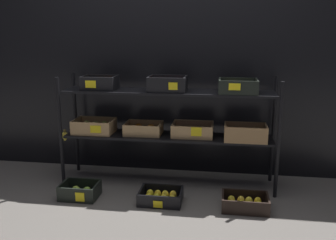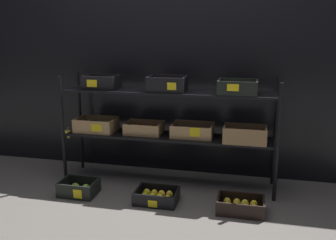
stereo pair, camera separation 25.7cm
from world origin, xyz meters
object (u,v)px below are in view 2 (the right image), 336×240
(crate_ground_apple_green, at_px, (79,189))
(crate_ground_lemon, at_px, (157,197))
(display_rack, at_px, (166,115))
(crate_ground_center_lemon, at_px, (241,206))

(crate_ground_apple_green, relative_size, crate_ground_lemon, 0.89)
(display_rack, xyz_separation_m, crate_ground_lemon, (0.02, -0.42, -0.60))
(crate_ground_apple_green, bearing_deg, display_rack, 31.95)
(display_rack, height_order, crate_ground_lemon, display_rack)
(display_rack, distance_m, crate_ground_lemon, 0.73)
(crate_ground_apple_green, xyz_separation_m, crate_ground_center_lemon, (1.38, -0.01, -0.00))
(crate_ground_lemon, bearing_deg, crate_ground_apple_green, -179.41)
(crate_ground_lemon, height_order, crate_ground_center_lemon, crate_ground_center_lemon)
(crate_ground_lemon, xyz_separation_m, crate_ground_center_lemon, (0.68, -0.02, 0.00))
(crate_ground_apple_green, bearing_deg, crate_ground_center_lemon, -0.55)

